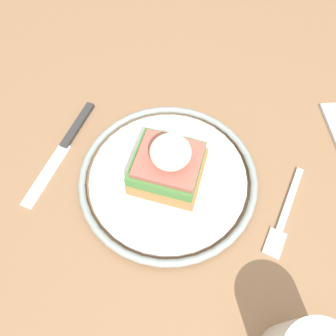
{
  "coord_description": "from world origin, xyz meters",
  "views": [
    {
      "loc": [
        -0.05,
        0.26,
        1.16
      ],
      "look_at": [
        0.01,
        0.05,
        0.78
      ],
      "focal_mm": 35.0,
      "sensor_mm": 36.0,
      "label": 1
    }
  ],
  "objects_px": {
    "knife": "(66,144)",
    "fork": "(284,215)",
    "sandwich": "(168,164)",
    "plate": "(168,178)"
  },
  "relations": [
    {
      "from": "plate",
      "to": "knife",
      "type": "relative_size",
      "value": 1.32
    },
    {
      "from": "knife",
      "to": "fork",
      "type": "bearing_deg",
      "value": 176.02
    },
    {
      "from": "sandwich",
      "to": "knife",
      "type": "distance_m",
      "value": 0.17
    },
    {
      "from": "sandwich",
      "to": "fork",
      "type": "xyz_separation_m",
      "value": [
        -0.16,
        0.01,
        -0.04
      ]
    },
    {
      "from": "sandwich",
      "to": "plate",
      "type": "bearing_deg",
      "value": -59.62
    },
    {
      "from": "fork",
      "to": "knife",
      "type": "relative_size",
      "value": 0.74
    },
    {
      "from": "plate",
      "to": "fork",
      "type": "bearing_deg",
      "value": 177.1
    },
    {
      "from": "plate",
      "to": "fork",
      "type": "xyz_separation_m",
      "value": [
        -0.16,
        0.01,
        -0.01
      ]
    },
    {
      "from": "fork",
      "to": "plate",
      "type": "bearing_deg",
      "value": -2.9
    },
    {
      "from": "fork",
      "to": "sandwich",
      "type": "bearing_deg",
      "value": -2.57
    }
  ]
}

